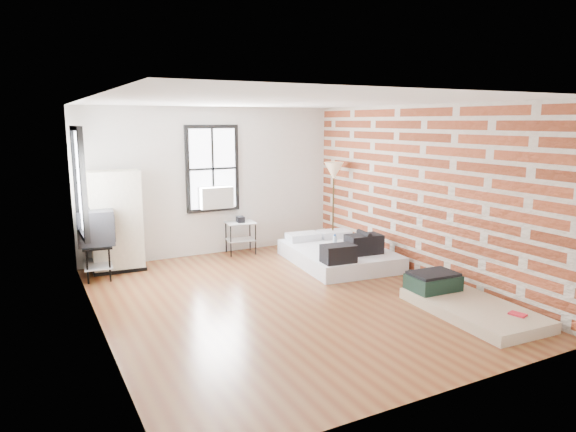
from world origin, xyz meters
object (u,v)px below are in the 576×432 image
floor_lamp (334,175)px  tv_stand (96,229)px  wardrobe (116,221)px  side_table (241,228)px  mattress_main (339,253)px  mattress_bare (463,302)px

floor_lamp → tv_stand: floor_lamp is taller
wardrobe → side_table: bearing=5.1°
mattress_main → tv_stand: bearing=169.3°
floor_lamp → tv_stand: bearing=175.9°
wardrobe → side_table: size_ratio=2.35×
mattress_bare → wardrobe: size_ratio=1.12×
wardrobe → floor_lamp: bearing=-4.8°
mattress_bare → side_table: bearing=112.4°
floor_lamp → mattress_main: bearing=-115.7°
wardrobe → side_table: wardrobe is taller
mattress_main → mattress_bare: 2.76m
side_table → tv_stand: size_ratio=0.65×
tv_stand → mattress_main: bearing=-10.2°
side_table → floor_lamp: (1.70, -0.65, 1.01)m
side_table → floor_lamp: 2.08m
mattress_main → mattress_bare: mattress_main is taller
mattress_main → wardrobe: wardrobe is taller
tv_stand → mattress_bare: bearing=-37.2°
mattress_bare → wardrobe: (-3.79, 4.18, 0.73)m
mattress_main → wardrobe: size_ratio=1.31×
side_table → tv_stand: (-2.66, -0.33, 0.31)m
floor_lamp → wardrobe: bearing=171.8°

